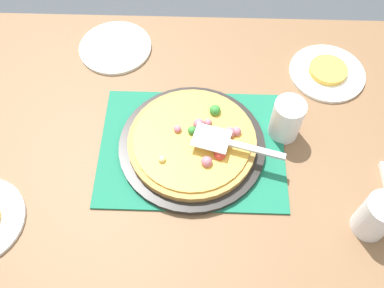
% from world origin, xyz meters
% --- Properties ---
extents(ground_plane, '(8.00, 8.00, 0.00)m').
position_xyz_m(ground_plane, '(0.00, 0.00, 0.00)').
color(ground_plane, '#3D4247').
extents(dining_table, '(1.40, 1.00, 0.75)m').
position_xyz_m(dining_table, '(0.00, 0.00, 0.64)').
color(dining_table, brown).
rests_on(dining_table, ground_plane).
extents(placemat, '(0.48, 0.36, 0.01)m').
position_xyz_m(placemat, '(0.00, 0.00, 0.75)').
color(placemat, '#196B4C').
rests_on(placemat, dining_table).
extents(pizza_pan, '(0.38, 0.38, 0.01)m').
position_xyz_m(pizza_pan, '(0.00, 0.00, 0.76)').
color(pizza_pan, black).
rests_on(pizza_pan, placemat).
extents(pizza, '(0.33, 0.33, 0.05)m').
position_xyz_m(pizza, '(0.00, 0.00, 0.78)').
color(pizza, '#B78442').
rests_on(pizza, pizza_pan).
extents(plate_far_right, '(0.22, 0.22, 0.01)m').
position_xyz_m(plate_far_right, '(0.39, 0.27, 0.76)').
color(plate_far_right, white).
rests_on(plate_far_right, dining_table).
extents(plate_side, '(0.22, 0.22, 0.01)m').
position_xyz_m(plate_side, '(-0.25, 0.35, 0.76)').
color(plate_side, white).
rests_on(plate_side, dining_table).
extents(served_slice_right, '(0.11, 0.11, 0.02)m').
position_xyz_m(served_slice_right, '(0.39, 0.27, 0.77)').
color(served_slice_right, gold).
rests_on(served_slice_right, plate_far_right).
extents(cup_near, '(0.08, 0.08, 0.12)m').
position_xyz_m(cup_near, '(0.42, -0.20, 0.81)').
color(cup_near, white).
rests_on(cup_near, dining_table).
extents(cup_far, '(0.08, 0.08, 0.12)m').
position_xyz_m(cup_far, '(0.24, 0.06, 0.81)').
color(cup_far, white).
rests_on(cup_far, dining_table).
extents(pizza_server, '(0.23, 0.10, 0.01)m').
position_xyz_m(pizza_server, '(0.09, -0.03, 0.82)').
color(pizza_server, silver).
rests_on(pizza_server, pizza).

